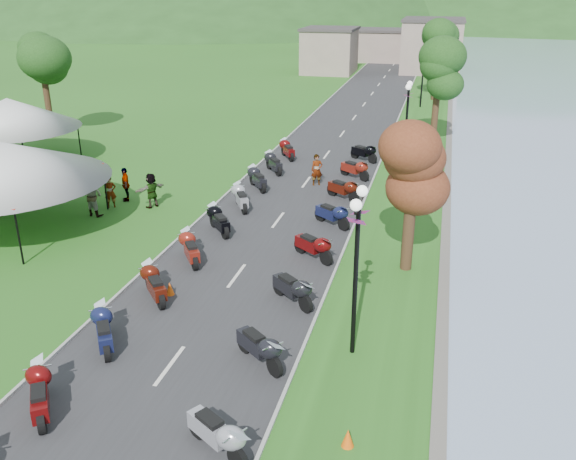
# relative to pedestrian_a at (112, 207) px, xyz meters

# --- Properties ---
(road) EXTENTS (7.00, 120.00, 0.02)m
(road) POSITION_rel_pedestrian_a_xyz_m (8.43, 12.26, 0.01)
(road) COLOR #303032
(road) RESTS_ON ground
(hills_backdrop) EXTENTS (360.00, 120.00, 76.00)m
(hills_backdrop) POSITION_rel_pedestrian_a_xyz_m (8.43, 172.26, 0.00)
(hills_backdrop) COLOR #285621
(hills_backdrop) RESTS_ON ground
(far_building) EXTENTS (18.00, 16.00, 5.00)m
(far_building) POSITION_rel_pedestrian_a_xyz_m (6.43, 57.26, 2.50)
(far_building) COLOR gray
(far_building) RESTS_ON ground
(moto_row_left) EXTENTS (2.60, 43.41, 1.10)m
(moto_row_left) POSITION_rel_pedestrian_a_xyz_m (6.20, -9.74, 0.55)
(moto_row_left) COLOR #331411
(moto_row_left) RESTS_ON ground
(moto_row_right) EXTENTS (2.60, 35.98, 1.10)m
(moto_row_right) POSITION_rel_pedestrian_a_xyz_m (10.92, -5.37, 0.55)
(moto_row_right) COLOR #331411
(moto_row_right) RESTS_ON ground
(vendor_tent_side) EXTENTS (5.40, 5.40, 4.00)m
(vendor_tent_side) POSITION_rel_pedestrian_a_xyz_m (-9.51, 5.55, 2.00)
(vendor_tent_side) COLOR silver
(vendor_tent_side) RESTS_ON ground
(tree_lakeside) EXTENTS (2.22, 2.22, 6.17)m
(tree_lakeside) POSITION_rel_pedestrian_a_xyz_m (14.56, -3.52, 3.08)
(tree_lakeside) COLOR #24541B
(tree_lakeside) RESTS_ON ground
(pedestrian_a) EXTENTS (0.70, 0.66, 1.56)m
(pedestrian_a) POSITION_rel_pedestrian_a_xyz_m (0.00, 0.00, 0.00)
(pedestrian_a) COLOR slate
(pedestrian_a) RESTS_ON ground
(pedestrian_b) EXTENTS (1.05, 0.71, 1.98)m
(pedestrian_b) POSITION_rel_pedestrian_a_xyz_m (-0.22, -1.21, 0.00)
(pedestrian_b) COLOR slate
(pedestrian_b) RESTS_ON ground
(pedestrian_c) EXTENTS (0.58, 1.05, 1.54)m
(pedestrian_c) POSITION_rel_pedestrian_a_xyz_m (-4.51, -2.38, 0.00)
(pedestrian_c) COLOR slate
(pedestrian_c) RESTS_ON ground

